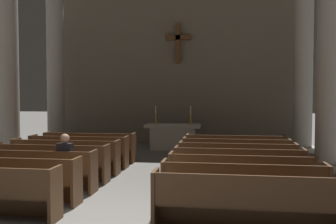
{
  "coord_description": "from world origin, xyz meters",
  "views": [
    {
      "loc": [
        1.96,
        -6.05,
        2.18
      ],
      "look_at": [
        0.0,
        7.41,
        1.56
      ],
      "focal_mm": 40.38,
      "sensor_mm": 36.0,
      "label": 1
    }
  ],
  "objects_px": {
    "pew_right_row_3": "(241,177)",
    "column_left_second": "(7,61)",
    "pew_left_row_4": "(50,163)",
    "pew_right_row_4": "(239,168)",
    "pew_right_row_5": "(237,161)",
    "column_right_second": "(329,57)",
    "column_right_third": "(303,66)",
    "pew_right_row_6": "(236,155)",
    "column_left_third": "(56,69)",
    "candlestick_right": "(191,118)",
    "lone_worshipper": "(67,161)",
    "pew_left_row_3": "(31,170)",
    "altar": "(173,136)",
    "pew_right_row_7": "(235,150)",
    "pew_left_row_6": "(78,151)",
    "candlestick_left": "(156,118)",
    "pew_left_row_7": "(89,147)",
    "pew_left_row_5": "(65,156)",
    "pew_right_row_1": "(246,202)",
    "pew_right_row_2": "(243,188)",
    "pew_left_row_2": "(7,179)"
  },
  "relations": [
    {
      "from": "pew_left_row_7",
      "to": "pew_left_row_4",
      "type": "bearing_deg",
      "value": -90.0
    },
    {
      "from": "pew_left_row_2",
      "to": "pew_right_row_3",
      "type": "height_order",
      "value": "same"
    },
    {
      "from": "candlestick_right",
      "to": "pew_right_row_7",
      "type": "bearing_deg",
      "value": -62.3
    },
    {
      "from": "column_left_second",
      "to": "column_right_second",
      "type": "xyz_separation_m",
      "value": [
        9.94,
        0.0,
        0.0
      ]
    },
    {
      "from": "pew_right_row_6",
      "to": "pew_right_row_3",
      "type": "bearing_deg",
      "value": -90.0
    },
    {
      "from": "altar",
      "to": "pew_right_row_2",
      "type": "bearing_deg",
      "value": -73.48
    },
    {
      "from": "lone_worshipper",
      "to": "candlestick_left",
      "type": "bearing_deg",
      "value": 83.45
    },
    {
      "from": "pew_right_row_5",
      "to": "column_right_second",
      "type": "xyz_separation_m",
      "value": [
        2.63,
        1.58,
        2.79
      ]
    },
    {
      "from": "pew_right_row_2",
      "to": "candlestick_left",
      "type": "bearing_deg",
      "value": 111.07
    },
    {
      "from": "pew_right_row_5",
      "to": "altar",
      "type": "relative_size",
      "value": 1.36
    },
    {
      "from": "column_right_third",
      "to": "candlestick_right",
      "type": "relative_size",
      "value": 9.3
    },
    {
      "from": "candlestick_right",
      "to": "lone_worshipper",
      "type": "xyz_separation_m",
      "value": [
        -2.19,
        -6.89,
        -0.55
      ]
    },
    {
      "from": "pew_right_row_3",
      "to": "column_left_second",
      "type": "bearing_deg",
      "value": 154.49
    },
    {
      "from": "pew_left_row_7",
      "to": "pew_right_row_5",
      "type": "distance_m",
      "value": 5.05
    },
    {
      "from": "pew_left_row_4",
      "to": "pew_right_row_4",
      "type": "bearing_deg",
      "value": 0.0
    },
    {
      "from": "pew_left_row_7",
      "to": "pew_right_row_6",
      "type": "relative_size",
      "value": 1.0
    },
    {
      "from": "altar",
      "to": "column_left_second",
      "type": "bearing_deg",
      "value": -145.32
    },
    {
      "from": "pew_right_row_4",
      "to": "candlestick_left",
      "type": "xyz_separation_m",
      "value": [
        -3.04,
        5.97,
        0.77
      ]
    },
    {
      "from": "pew_left_row_3",
      "to": "pew_right_row_5",
      "type": "bearing_deg",
      "value": 22.18
    },
    {
      "from": "pew_right_row_2",
      "to": "pew_left_row_5",
      "type": "bearing_deg",
      "value": 148.55
    },
    {
      "from": "pew_right_row_4",
      "to": "lone_worshipper",
      "type": "bearing_deg",
      "value": -166.56
    },
    {
      "from": "pew_left_row_7",
      "to": "pew_right_row_5",
      "type": "relative_size",
      "value": 1.0
    },
    {
      "from": "altar",
      "to": "column_right_third",
      "type": "bearing_deg",
      "value": 1.48
    },
    {
      "from": "pew_left_row_5",
      "to": "pew_left_row_7",
      "type": "relative_size",
      "value": 1.0
    },
    {
      "from": "column_right_second",
      "to": "column_right_third",
      "type": "height_order",
      "value": "same"
    },
    {
      "from": "lone_worshipper",
      "to": "pew_left_row_3",
      "type": "bearing_deg",
      "value": -177.44
    },
    {
      "from": "candlestick_left",
      "to": "column_right_third",
      "type": "bearing_deg",
      "value": 1.3
    },
    {
      "from": "column_left_second",
      "to": "pew_right_row_3",
      "type": "bearing_deg",
      "value": -25.51
    },
    {
      "from": "pew_right_row_2",
      "to": "pew_right_row_5",
      "type": "relative_size",
      "value": 1.0
    },
    {
      "from": "pew_right_row_7",
      "to": "candlestick_right",
      "type": "bearing_deg",
      "value": 117.7
    },
    {
      "from": "lone_worshipper",
      "to": "pew_right_row_7",
      "type": "bearing_deg",
      "value": 44.58
    },
    {
      "from": "pew_right_row_6",
      "to": "pew_right_row_7",
      "type": "height_order",
      "value": "same"
    },
    {
      "from": "pew_left_row_2",
      "to": "column_right_second",
      "type": "xyz_separation_m",
      "value": [
        7.31,
        4.44,
        2.79
      ]
    },
    {
      "from": "pew_left_row_4",
      "to": "pew_left_row_7",
      "type": "xyz_separation_m",
      "value": [
        0.0,
        2.86,
        0.0
      ]
    },
    {
      "from": "pew_right_row_6",
      "to": "pew_left_row_6",
      "type": "bearing_deg",
      "value": 180.0
    },
    {
      "from": "pew_left_row_4",
      "to": "pew_right_row_5",
      "type": "height_order",
      "value": "same"
    },
    {
      "from": "pew_left_row_4",
      "to": "candlestick_right",
      "type": "height_order",
      "value": "candlestick_right"
    },
    {
      "from": "pew_left_row_6",
      "to": "pew_left_row_5",
      "type": "bearing_deg",
      "value": -90.0
    },
    {
      "from": "pew_right_row_6",
      "to": "column_left_third",
      "type": "height_order",
      "value": "column_left_third"
    },
    {
      "from": "pew_right_row_4",
      "to": "pew_left_row_3",
      "type": "bearing_deg",
      "value": -168.48
    },
    {
      "from": "pew_right_row_7",
      "to": "pew_left_row_6",
      "type": "bearing_deg",
      "value": -168.48
    },
    {
      "from": "pew_right_row_7",
      "to": "lone_worshipper",
      "type": "height_order",
      "value": "lone_worshipper"
    },
    {
      "from": "pew_right_row_1",
      "to": "candlestick_left",
      "type": "xyz_separation_m",
      "value": [
        -3.04,
        8.83,
        0.77
      ]
    },
    {
      "from": "pew_left_row_3",
      "to": "pew_left_row_5",
      "type": "height_order",
      "value": "same"
    },
    {
      "from": "pew_left_row_4",
      "to": "pew_right_row_6",
      "type": "xyz_separation_m",
      "value": [
        4.67,
        1.9,
        0.0
      ]
    },
    {
      "from": "pew_left_row_3",
      "to": "pew_left_row_5",
      "type": "xyz_separation_m",
      "value": [
        0.0,
        1.9,
        0.0
      ]
    },
    {
      "from": "pew_right_row_3",
      "to": "column_right_third",
      "type": "relative_size",
      "value": 0.45
    },
    {
      "from": "candlestick_left",
      "to": "pew_left_row_7",
      "type": "bearing_deg",
      "value": -117.7
    },
    {
      "from": "pew_left_row_3",
      "to": "column_left_third",
      "type": "relative_size",
      "value": 0.45
    },
    {
      "from": "pew_left_row_5",
      "to": "candlestick_right",
      "type": "distance_m",
      "value": 5.92
    }
  ]
}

